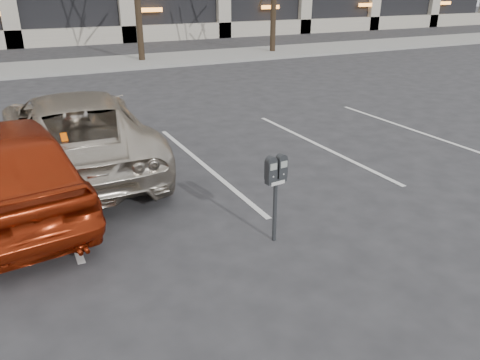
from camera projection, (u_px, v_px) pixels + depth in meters
The scene contains 6 objects.
ground at pixel (177, 230), 6.89m from camera, with size 140.00×140.00×0.00m, color #28282B.
sidewalk at pixel (51, 67), 20.05m from camera, with size 80.00×4.00×0.12m, color gray.
stall_lines at pixel (57, 191), 8.20m from camera, with size 16.90×5.20×0.00m.
parking_meter at pixel (276, 178), 6.26m from camera, with size 0.33×0.15×1.25m.
suv_silver at pixel (75, 131), 8.93m from camera, with size 2.72×5.56×1.53m.
car_red at pixel (6, 166), 7.17m from camera, with size 1.84×4.57×1.56m, color #99280D.
Camera 1 is at (-1.89, -5.84, 3.35)m, focal length 35.00 mm.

